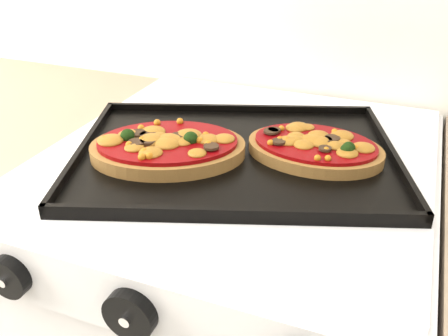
% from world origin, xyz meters
% --- Properties ---
extents(control_panel, '(0.60, 0.02, 0.09)m').
position_xyz_m(control_panel, '(-0.01, 1.39, 0.85)').
color(control_panel, silver).
rests_on(control_panel, stove).
extents(knob_left, '(0.06, 0.02, 0.06)m').
position_xyz_m(knob_left, '(-0.19, 1.37, 0.85)').
color(knob_left, black).
rests_on(knob_left, control_panel).
extents(knob_center, '(0.06, 0.02, 0.06)m').
position_xyz_m(knob_center, '(-0.02, 1.37, 0.85)').
color(knob_center, black).
rests_on(knob_center, control_panel).
extents(baking_tray, '(0.57, 0.49, 0.02)m').
position_xyz_m(baking_tray, '(-0.00, 1.67, 0.92)').
color(baking_tray, black).
rests_on(baking_tray, stove).
extents(pizza_left, '(0.28, 0.25, 0.03)m').
position_xyz_m(pizza_left, '(-0.10, 1.62, 0.94)').
color(pizza_left, olive).
rests_on(pizza_left, baking_tray).
extents(pizza_right, '(0.21, 0.15, 0.03)m').
position_xyz_m(pizza_right, '(0.11, 1.70, 0.94)').
color(pizza_right, olive).
rests_on(pizza_right, baking_tray).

